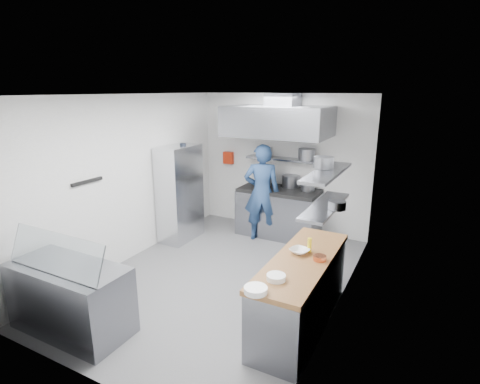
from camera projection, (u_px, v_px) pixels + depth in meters
The scene contains 36 objects.
floor at pixel (222, 277), 5.93m from camera, with size 5.00×5.00×0.00m, color #4E4E50.
ceiling at pixel (220, 95), 5.18m from camera, with size 5.00×5.00×0.00m, color silver.
wall_back at pixel (283, 163), 7.69m from camera, with size 3.60×0.02×2.80m, color white.
wall_front at pixel (83, 256), 3.42m from camera, with size 3.60×0.02×2.80m, color white.
wall_left at pixel (130, 179), 6.36m from camera, with size 5.00×0.02×2.80m, color white.
wall_right at pixel (343, 209), 4.75m from camera, with size 5.00×0.02×2.80m, color white.
gas_range at pixel (279, 213), 7.56m from camera, with size 1.60×0.80×0.90m, color gray.
cooktop at pixel (279, 190), 7.43m from camera, with size 1.57×0.78×0.06m, color black.
stock_pot_left at pixel (265, 181), 7.68m from camera, with size 0.26×0.26×0.20m, color slate.
stock_pot_mid at pixel (291, 181), 7.56m from camera, with size 0.35×0.35×0.24m, color slate.
stock_pot_right at pixel (308, 187), 7.28m from camera, with size 0.27×0.27×0.16m, color slate.
over_range_shelf at pixel (285, 159), 7.48m from camera, with size 1.60×0.30×0.04m, color gray.
shelf_pot_a at pixel (266, 151), 7.78m from camera, with size 0.27×0.27×0.18m, color slate.
shelf_pot_b at pixel (307, 154), 7.26m from camera, with size 0.33×0.33×0.22m, color slate.
extractor_hood at pixel (278, 121), 6.92m from camera, with size 1.90×1.15×0.55m, color gray.
hood_duct at pixel (283, 100), 7.01m from camera, with size 0.55×0.55×0.24m, color slate.
red_firebox at pixel (228, 158), 8.19m from camera, with size 0.22×0.10×0.26m, color red.
chef at pixel (262, 193), 7.21m from camera, with size 0.69×0.45×1.89m, color navy.
wire_rack at pixel (180, 193), 7.23m from camera, with size 0.50×0.90×1.85m, color silver.
rack_bin_a at pixel (179, 200), 7.23m from camera, with size 0.17×0.21×0.19m, color white.
rack_bin_b at pixel (189, 171), 7.43m from camera, with size 0.14×0.18×0.16m, color yellow.
rack_jar at pixel (183, 148), 7.06m from camera, with size 0.12×0.12×0.18m, color black.
knife_strip at pixel (87, 182), 5.54m from camera, with size 0.04×0.55×0.05m, color black.
prep_counter_base at pixel (301, 294), 4.64m from camera, with size 0.62×2.00×0.84m, color gray.
prep_counter_top at pixel (302, 261), 4.52m from camera, with size 0.65×2.04×0.06m, color #9A5F38.
plate_stack_a at pixel (256, 290), 3.75m from camera, with size 0.24×0.24×0.06m, color white.
plate_stack_b at pixel (276, 277), 4.00m from camera, with size 0.21×0.21×0.06m, color white.
copper_pan at pixel (320, 258), 4.46m from camera, with size 0.16×0.16×0.06m, color #D66A3C.
squeeze_bottle at pixel (309, 245), 4.68m from camera, with size 0.05×0.05×0.18m, color yellow.
mixing_bowl at pixel (299, 251), 4.65m from camera, with size 0.23×0.23×0.06m, color white.
wall_shelf_lower at pixel (325, 206), 4.54m from camera, with size 0.30×1.30×0.04m, color gray.
wall_shelf_upper at pixel (327, 172), 4.43m from camera, with size 0.30×1.30×0.04m, color gray.
shelf_pot_c at pixel (337, 205), 4.35m from camera, with size 0.20×0.20×0.10m, color slate.
shelf_pot_d at pixel (324, 162), 4.56m from camera, with size 0.24×0.24×0.14m, color slate.
display_case at pixel (71, 298), 4.54m from camera, with size 1.50×0.70×0.85m, color gray.
display_glass at pixel (55, 253), 4.26m from camera, with size 1.47×0.02×0.45m, color silver.
Camera 1 is at (2.73, -4.62, 2.87)m, focal length 28.00 mm.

